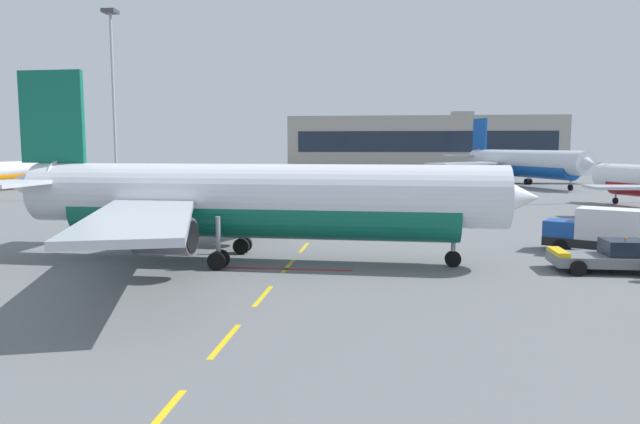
{
  "coord_description": "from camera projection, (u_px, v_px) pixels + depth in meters",
  "views": [
    {
      "loc": [
        24.12,
        -12.13,
        7.36
      ],
      "look_at": [
        19.29,
        28.54,
        2.71
      ],
      "focal_mm": 33.11,
      "sensor_mm": 36.0,
      "label": 1
    }
  ],
  "objects": [
    {
      "name": "ground",
      "position": [
        576.0,
        232.0,
        50.41
      ],
      "size": [
        400.0,
        400.0,
        0.0
      ],
      "primitive_type": "plane",
      "color": "slate"
    },
    {
      "name": "apron_paint_markings",
      "position": [
        317.0,
        232.0,
        50.48
      ],
      "size": [
        8.0,
        93.0,
        0.01
      ],
      "color": "yellow",
      "rests_on": "ground"
    },
    {
      "name": "airliner_foreground",
      "position": [
        252.0,
        200.0,
        37.16
      ],
      "size": [
        34.74,
        34.62,
        12.2
      ],
      "color": "silver",
      "rests_on": "ground"
    },
    {
      "name": "pushback_tug",
      "position": [
        609.0,
        256.0,
        34.4
      ],
      "size": [
        6.01,
        3.21,
        2.08
      ],
      "color": "slate",
      "rests_on": "ground"
    },
    {
      "name": "airliner_mid_left",
      "position": [
        521.0,
        163.0,
        107.88
      ],
      "size": [
        33.6,
        35.24,
        12.79
      ],
      "color": "silver",
      "rests_on": "ground"
    },
    {
      "name": "airliner_far_center",
      "position": [
        18.0,
        171.0,
        98.77
      ],
      "size": [
        25.52,
        26.17,
        9.26
      ],
      "color": "white",
      "rests_on": "ground"
    },
    {
      "name": "catering_truck",
      "position": [
        604.0,
        230.0,
        39.77
      ],
      "size": [
        7.31,
        5.4,
        3.14
      ],
      "color": "black",
      "rests_on": "ground"
    },
    {
      "name": "apron_light_mast_near",
      "position": [
        113.0,
        83.0,
        79.07
      ],
      "size": [
        1.8,
        1.8,
        25.25
      ],
      "color": "slate",
      "rests_on": "ground"
    },
    {
      "name": "terminal_satellite",
      "position": [
        422.0,
        144.0,
        167.28
      ],
      "size": [
        72.79,
        27.91,
        16.71
      ],
      "color": "#9E998E",
      "rests_on": "ground"
    }
  ]
}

